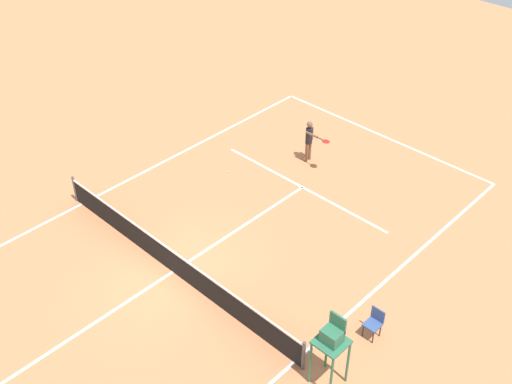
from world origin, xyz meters
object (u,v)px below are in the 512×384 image
object	(u,v)px
tennis_ball	(228,172)
umpire_chair	(332,341)
player_serving	(310,138)
courtside_chair_mid	(374,322)

from	to	relation	value
tennis_ball	umpire_chair	distance (m)	10.43
player_serving	courtside_chair_mid	xyz separation A→B (m)	(-7.19, 5.70, -0.54)
player_serving	umpire_chair	size ratio (longest dim) A/B	0.74
player_serving	courtside_chair_mid	size ratio (longest dim) A/B	1.89
umpire_chair	tennis_ball	bearing A→B (deg)	-29.12
player_serving	tennis_ball	world-z (taller)	player_serving
player_serving	tennis_ball	size ratio (longest dim) A/B	26.37
tennis_ball	courtside_chair_mid	distance (m)	9.40
player_serving	tennis_ball	xyz separation A→B (m)	(1.75, 2.83, -1.04)
tennis_ball	umpire_chair	xyz separation A→B (m)	(-9.01, 5.02, 1.57)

